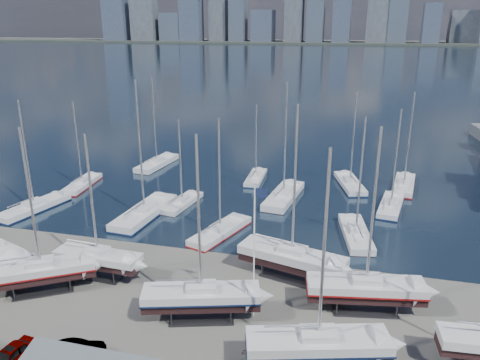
# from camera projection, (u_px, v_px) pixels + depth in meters

# --- Properties ---
(ground) EXTENTS (1400.00, 1400.00, 0.00)m
(ground) POSITION_uv_depth(u_px,v_px,m) (191.00, 304.00, 41.35)
(ground) COLOR #605E59
(ground) RESTS_ON ground
(water) EXTENTS (1400.00, 600.00, 0.40)m
(water) POSITION_uv_depth(u_px,v_px,m) (344.00, 59.00, 326.10)
(water) COLOR #1B313E
(water) RESTS_ON ground
(far_shore) EXTENTS (1400.00, 80.00, 2.20)m
(far_shore) POSITION_uv_depth(u_px,v_px,m) (353.00, 43.00, 564.49)
(far_shore) COLOR #2D332D
(far_shore) RESTS_ON ground
(skyline) EXTENTS (639.14, 43.80, 107.69)m
(skyline) POSITION_uv_depth(u_px,v_px,m) (349.00, 9.00, 548.51)
(skyline) COLOR #475166
(skyline) RESTS_ON far_shore
(sailboat_cradle_1) EXTENTS (9.50, 7.41, 15.50)m
(sailboat_cradle_1) POSITION_uv_depth(u_px,v_px,m) (41.00, 271.00, 42.83)
(sailboat_cradle_1) COLOR #2D2D33
(sailboat_cradle_1) RESTS_ON ground
(sailboat_cradle_2) EXTENTS (8.79, 2.84, 14.31)m
(sailboat_cradle_2) POSITION_uv_depth(u_px,v_px,m) (98.00, 258.00, 45.34)
(sailboat_cradle_2) COLOR #2D2D33
(sailboat_cradle_2) RESTS_ON ground
(sailboat_cradle_3) EXTENTS (10.19, 5.47, 15.88)m
(sailboat_cradle_3) POSITION_uv_depth(u_px,v_px,m) (201.00, 297.00, 38.79)
(sailboat_cradle_3) COLOR #2D2D33
(sailboat_cradle_3) RESTS_ON ground
(sailboat_cradle_4) EXTENTS (10.87, 5.52, 17.01)m
(sailboat_cradle_4) POSITION_uv_depth(u_px,v_px,m) (292.00, 258.00, 45.01)
(sailboat_cradle_4) COLOR #2D2D33
(sailboat_cradle_4) RESTS_ON ground
(sailboat_cradle_5) EXTENTS (10.60, 5.57, 16.45)m
(sailboat_cradle_5) POSITION_uv_depth(u_px,v_px,m) (318.00, 345.00, 32.90)
(sailboat_cradle_5) COLOR #2D2D33
(sailboat_cradle_5) RESTS_ON ground
(sailboat_cradle_6) EXTENTS (10.36, 4.51, 16.18)m
(sailboat_cradle_6) POSITION_uv_depth(u_px,v_px,m) (366.00, 289.00, 39.92)
(sailboat_cradle_6) COLOR #2D2D33
(sailboat_cradle_6) RESTS_ON ground
(sailboat_moored_0) EXTENTS (5.06, 10.65, 15.35)m
(sailboat_moored_0) POSITION_uv_depth(u_px,v_px,m) (34.00, 208.00, 61.93)
(sailboat_moored_0) COLOR black
(sailboat_moored_0) RESTS_ON water
(sailboat_moored_1) EXTENTS (3.48, 9.28, 13.54)m
(sailboat_moored_1) POSITION_uv_depth(u_px,v_px,m) (82.00, 185.00, 70.99)
(sailboat_moored_1) COLOR black
(sailboat_moored_1) RESTS_ON water
(sailboat_moored_2) EXTENTS (4.04, 10.81, 15.94)m
(sailboat_moored_2) POSITION_uv_depth(u_px,v_px,m) (157.00, 164.00, 81.22)
(sailboat_moored_2) COLOR black
(sailboat_moored_2) RESTS_ON water
(sailboat_moored_3) EXTENTS (4.28, 12.39, 18.20)m
(sailboat_moored_3) POSITION_uv_depth(u_px,v_px,m) (145.00, 214.00, 60.03)
(sailboat_moored_3) COLOR black
(sailboat_moored_3) RESTS_ON water
(sailboat_moored_4) EXTENTS (3.39, 8.46, 12.43)m
(sailboat_moored_4) POSITION_uv_depth(u_px,v_px,m) (182.00, 203.00, 63.60)
(sailboat_moored_4) COLOR black
(sailboat_moored_4) RESTS_ON water
(sailboat_moored_5) EXTENTS (2.68, 8.48, 12.55)m
(sailboat_moored_5) POSITION_uv_depth(u_px,v_px,m) (256.00, 178.00, 73.94)
(sailboat_moored_5) COLOR black
(sailboat_moored_5) RESTS_ON water
(sailboat_moored_6) EXTENTS (5.61, 10.05, 14.49)m
(sailboat_moored_6) POSITION_uv_depth(u_px,v_px,m) (220.00, 232.00, 54.83)
(sailboat_moored_6) COLOR black
(sailboat_moored_6) RESTS_ON water
(sailboat_moored_7) EXTENTS (4.48, 11.65, 17.16)m
(sailboat_moored_7) POSITION_uv_depth(u_px,v_px,m) (284.00, 197.00, 65.82)
(sailboat_moored_7) COLOR black
(sailboat_moored_7) RESTS_ON water
(sailboat_moored_8) EXTENTS (5.43, 10.38, 14.94)m
(sailboat_moored_8) POSITION_uv_depth(u_px,v_px,m) (350.00, 185.00, 71.07)
(sailboat_moored_8) COLOR black
(sailboat_moored_8) RESTS_ON water
(sailboat_moored_9) EXTENTS (4.49, 10.16, 14.84)m
(sailboat_moored_9) POSITION_uv_depth(u_px,v_px,m) (356.00, 235.00, 54.17)
(sailboat_moored_9) COLOR black
(sailboat_moored_9) RESTS_ON water
(sailboat_moored_10) EXTENTS (4.10, 9.72, 14.09)m
(sailboat_moored_10) POSITION_uv_depth(u_px,v_px,m) (391.00, 207.00, 62.56)
(sailboat_moored_10) COLOR black
(sailboat_moored_10) RESTS_ON water
(sailboat_moored_11) EXTENTS (4.09, 10.36, 15.07)m
(sailboat_moored_11) POSITION_uv_depth(u_px,v_px,m) (404.00, 186.00, 70.47)
(sailboat_moored_11) COLOR black
(sailboat_moored_11) RESTS_ON water
(car_a) EXTENTS (2.09, 4.33, 1.42)m
(car_a) POSITION_uv_depth(u_px,v_px,m) (9.00, 356.00, 33.84)
(car_a) COLOR gray
(car_a) RESTS_ON ground
(car_b) EXTENTS (4.57, 3.17, 1.43)m
(car_b) POSITION_uv_depth(u_px,v_px,m) (75.00, 352.00, 34.31)
(car_b) COLOR gray
(car_b) RESTS_ON ground
(flagpole) EXTENTS (1.04, 0.12, 11.73)m
(flagpole) POSITION_uv_depth(u_px,v_px,m) (255.00, 244.00, 37.59)
(flagpole) COLOR white
(flagpole) RESTS_ON ground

